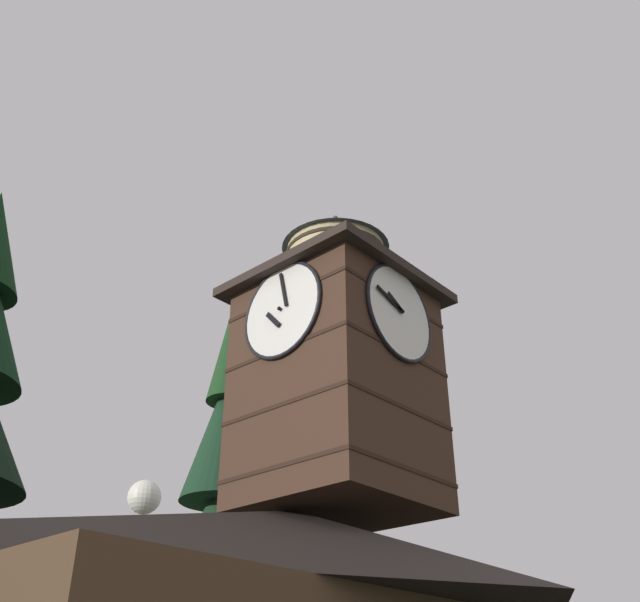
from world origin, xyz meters
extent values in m
pyramid|color=black|center=(-0.74, -0.93, 5.38)|extent=(16.10, 8.94, 2.29)
cube|color=#422B1E|center=(-1.69, -0.42, 9.38)|extent=(3.98, 3.98, 5.70)
cube|color=black|center=(-1.69, -0.42, 7.21)|extent=(4.02, 4.02, 0.10)
cube|color=black|center=(-1.69, -0.42, 8.64)|extent=(4.02, 4.02, 0.10)
cube|color=black|center=(-1.69, -0.42, 10.06)|extent=(4.02, 4.02, 0.10)
cube|color=black|center=(-1.69, -0.42, 11.49)|extent=(4.02, 4.02, 0.10)
cylinder|color=white|center=(-1.69, 1.60, 11.08)|extent=(2.49, 0.10, 2.49)
torus|color=black|center=(-1.69, 1.63, 11.08)|extent=(2.59, 0.10, 2.59)
cube|color=black|center=(-1.42, 1.70, 11.23)|extent=(0.61, 0.04, 0.40)
cube|color=black|center=(-1.21, 1.70, 11.24)|extent=(1.00, 0.04, 0.38)
sphere|color=black|center=(-1.69, 1.71, 11.08)|extent=(0.10, 0.10, 0.10)
cylinder|color=white|center=(0.33, -0.42, 11.08)|extent=(0.10, 2.49, 2.49)
torus|color=black|center=(0.35, -0.42, 11.08)|extent=(0.10, 2.59, 2.59)
cube|color=black|center=(0.43, -0.63, 10.85)|extent=(0.04, 0.51, 0.54)
cube|color=black|center=(0.43, -0.31, 11.58)|extent=(0.04, 0.31, 1.01)
sphere|color=black|center=(0.44, -0.42, 11.08)|extent=(0.10, 0.10, 0.10)
cube|color=#2D231E|center=(-1.69, -0.42, 12.35)|extent=(4.68, 4.68, 0.25)
cylinder|color=tan|center=(-1.69, -0.42, 13.17)|extent=(2.71, 2.71, 1.38)
cylinder|color=#2D2319|center=(-1.69, -0.42, 12.71)|extent=(2.77, 2.77, 0.10)
cylinder|color=#2D2319|center=(-1.69, -0.42, 13.17)|extent=(2.77, 2.77, 0.10)
cylinder|color=#2D2319|center=(-1.69, -0.42, 13.62)|extent=(2.77, 2.77, 0.10)
cone|color=#384251|center=(-1.69, -0.42, 14.34)|extent=(3.01, 3.01, 0.97)
sphere|color=#384251|center=(-1.69, -0.42, 14.92)|extent=(0.16, 0.16, 0.16)
cone|color=#1A3921|center=(-3.61, -6.70, 7.13)|extent=(4.01, 4.01, 4.40)
cone|color=#163420|center=(-3.61, -6.70, 10.65)|extent=(2.84, 2.84, 4.84)
cone|color=#1B3D1C|center=(-3.61, -6.70, 13.72)|extent=(1.67, 1.67, 4.35)
sphere|color=silver|center=(-15.10, -27.59, 14.32)|extent=(2.07, 2.07, 2.07)
camera|label=1|loc=(11.43, 10.81, 2.39)|focal=41.55mm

